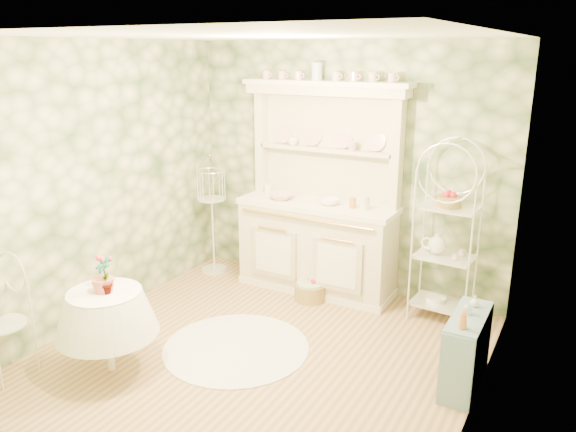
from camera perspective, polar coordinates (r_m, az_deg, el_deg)
The scene contains 22 objects.
floor at distance 5.15m, azimuth -2.78°, elevation -13.80°, with size 3.60×3.60×0.00m, color tan.
ceiling at distance 4.44m, azimuth -3.28°, elevation 17.84°, with size 3.60×3.60×0.00m, color white.
wall_left at distance 5.75m, azimuth -18.46°, elevation 3.14°, with size 3.60×3.60×0.00m, color beige.
wall_right at distance 4.00m, azimuth 19.46°, elevation -2.58°, with size 3.60×3.60×0.00m, color beige.
wall_back at distance 6.17m, azimuth 5.88°, elevation 4.79°, with size 3.60×3.60×0.00m, color beige.
wall_front at distance 3.31m, azimuth -19.78°, elevation -6.59°, with size 3.60×3.60×0.00m, color beige.
kitchen_dresser at distance 6.05m, azimuth 3.03°, elevation 2.62°, with size 1.87×0.61×2.29m, color beige.
bakers_rack at distance 5.64m, azimuth 15.81°, elevation -1.40°, with size 0.57×0.41×1.84m, color white.
side_shelf at distance 4.78m, azimuth 17.65°, elevation -12.75°, with size 0.28×0.75×0.65m, color #7494AA.
round_table at distance 4.97m, azimuth -17.82°, elevation -10.90°, with size 0.69×0.69×0.75m, color white.
cafe_chair at distance 5.23m, azimuth -27.06°, elevation -10.43°, with size 0.35×0.35×0.77m, color white.
birdcage_stand at distance 6.72m, azimuth -7.69°, elevation 0.12°, with size 0.34×0.34×1.43m, color white.
floor_basket at distance 6.10m, azimuth 2.30°, elevation -7.49°, with size 0.35×0.35×0.23m, color #9D8348.
lace_rug at distance 5.24m, azimuth -5.29°, elevation -13.17°, with size 1.33×1.33×0.01m, color white.
bowl_floral at distance 6.21m, azimuth -0.67°, elevation 1.80°, with size 0.27×0.27×0.07m, color white.
bowl_white at distance 6.00m, azimuth 4.21°, elevation 1.23°, with size 0.22×0.22×0.07m, color white.
cup_left at distance 6.27m, azimuth 0.49°, elevation 7.48°, with size 0.11×0.11×0.09m, color white.
cup_right at distance 5.95m, azimuth 6.55°, elevation 6.87°, with size 0.10×0.10×0.10m, color white.
potted_geranium at distance 4.73m, azimuth -18.09°, elevation -5.98°, with size 0.17×0.11×0.31m, color #3F7238.
bottle_amber at distance 4.40m, azimuth 17.36°, elevation -10.08°, with size 0.06×0.06×0.16m, color #B97233.
bottle_blue at distance 4.64m, azimuth 17.83°, elevation -9.07°, with size 0.05×0.05×0.11m, color #A9C8D9.
bottle_glass at distance 4.79m, azimuth 18.44°, elevation -8.38°, with size 0.07×0.07×0.09m, color silver.
Camera 1 is at (2.36, -3.76, 2.60)m, focal length 35.00 mm.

